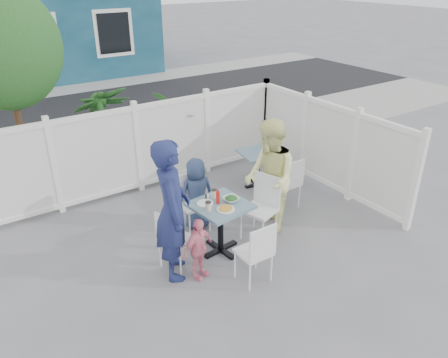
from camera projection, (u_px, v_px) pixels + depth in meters
ground at (205, 255)px, 6.29m from camera, size 80.00×80.00×0.00m
near_sidewalk at (109, 165)px, 9.11m from camera, size 24.00×2.60×0.01m
street at (60, 118)px, 11.86m from camera, size 24.00×5.00×0.01m
far_sidewalk at (33, 93)px, 14.17m from camera, size 24.00×1.60×0.01m
fence_back at (138, 150)px, 7.78m from camera, size 5.86×0.08×1.60m
fence_right at (327, 147)px, 7.90m from camera, size 0.08×3.66×1.60m
tree at (3, 48)px, 6.79m from camera, size 1.80×1.62×3.59m
potted_shrub_a at (108, 135)px, 8.10m from camera, size 1.15×1.15×1.84m
potted_shrub_b at (184, 128)px, 8.87m from camera, size 1.26×1.44×1.57m
main_table at (221, 215)px, 6.12m from camera, size 0.81×0.81×0.78m
spare_table at (258, 160)px, 8.03m from camera, size 0.74×0.74×0.68m
chair_left at (173, 236)px, 5.80m from camera, size 0.51×0.52×0.88m
chair_right at (262, 203)px, 6.48m from camera, size 0.56×0.57×1.00m
chair_back at (192, 198)px, 6.73m from camera, size 0.43×0.42×0.90m
chair_near at (257, 249)px, 5.52m from camera, size 0.41×0.39×0.89m
chair_spare at (289, 180)px, 7.27m from camera, size 0.41×0.40×0.91m
man at (172, 210)px, 5.53m from camera, size 0.71×0.83×1.92m
woman at (269, 178)px, 6.50m from camera, size 0.97×1.07×1.80m
boy at (197, 194)px, 6.75m from camera, size 0.60×0.42×1.15m
toddler at (198, 249)px, 5.66m from camera, size 0.56×0.36×0.88m
plate_main at (226, 209)px, 5.90m from camera, size 0.25×0.25×0.02m
plate_side at (205, 203)px, 6.04m from camera, size 0.23×0.23×0.02m
salad_bowl at (231, 199)px, 6.11m from camera, size 0.22×0.22×0.05m
coffee_cup_a at (208, 206)px, 5.86m from camera, size 0.08×0.08×0.12m
coffee_cup_b at (214, 194)px, 6.19m from camera, size 0.08×0.08×0.12m
ketchup_bottle at (218, 198)px, 6.02m from camera, size 0.06×0.06×0.18m
salt_shaker at (208, 197)px, 6.17m from camera, size 0.03×0.03×0.06m
pepper_shaker at (206, 196)px, 6.18m from camera, size 0.03×0.03×0.06m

